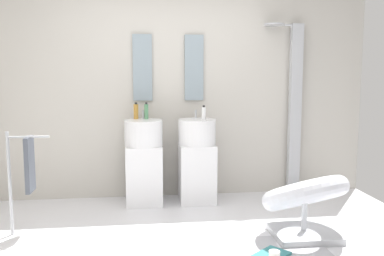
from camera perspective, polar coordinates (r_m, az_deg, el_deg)
ground_plane at (r=3.68m, az=-1.32°, el=-16.31°), size 4.80×3.60×0.04m
rear_partition at (r=5.02m, az=-3.25°, el=5.51°), size 4.80×0.10×2.60m
pedestal_sink_left at (r=4.76m, az=-6.53°, el=-4.48°), size 0.42×0.42×1.05m
pedestal_sink_right at (r=4.80m, az=0.69°, el=-4.33°), size 0.42×0.42×1.05m
vanity_mirror_left at (r=4.94m, az=-6.74°, el=8.14°), size 0.22×0.03×0.76m
vanity_mirror_right at (r=4.98m, az=0.27°, el=8.18°), size 0.22×0.03×0.76m
shower_column at (r=5.23m, az=13.64°, el=2.97°), size 0.49×0.24×2.05m
lounge_chair at (r=3.92m, az=15.05°, el=-9.29°), size 1.03×1.03×0.65m
towel_rack at (r=4.07m, az=-21.54°, el=-4.91°), size 0.37×0.22×0.95m
area_rug at (r=3.58m, az=10.19°, el=-16.67°), size 1.06×0.79×0.01m
magazine_teal at (r=3.56m, az=10.73°, el=-16.57°), size 0.35×0.34×0.02m
soap_bottle_amber at (r=4.80m, az=-7.61°, el=2.25°), size 0.05×0.05×0.19m
soap_bottle_white at (r=4.61m, az=1.60°, el=1.98°), size 0.04×0.04×0.17m
soap_bottle_green at (r=4.77m, az=-6.21°, el=2.26°), size 0.05×0.05×0.19m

